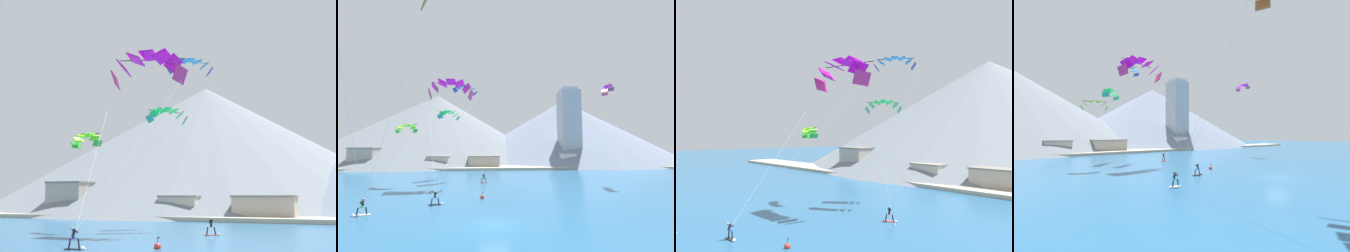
# 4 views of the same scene
# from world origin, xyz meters

# --- Properties ---
(ground_plane) EXTENTS (400.00, 400.00, 0.00)m
(ground_plane) POSITION_xyz_m (0.00, 0.00, 0.00)
(ground_plane) COLOR #23567F
(kitesurfer_near_lead) EXTENTS (1.79, 0.80, 1.73)m
(kitesurfer_near_lead) POSITION_xyz_m (-13.39, 3.90, 0.52)
(kitesurfer_near_lead) COLOR white
(kitesurfer_near_lead) RESTS_ON ground
(kitesurfer_near_trail) EXTENTS (1.75, 0.66, 1.77)m
(kitesurfer_near_trail) POSITION_xyz_m (-6.59, 7.52, 0.55)
(kitesurfer_near_trail) COLOR black
(kitesurfer_near_trail) RESTS_ON ground
(kitesurfer_mid_center) EXTENTS (1.72, 1.17, 1.84)m
(kitesurfer_mid_center) POSITION_xyz_m (-1.07, 23.98, 0.58)
(kitesurfer_mid_center) COLOR #E54C33
(kitesurfer_mid_center) RESTS_ON ground
(parafoil_kite_near_trail) EXTENTS (8.62, 16.72, 18.29)m
(parafoil_kite_near_trail) POSITION_xyz_m (-7.63, 22.11, 18.08)
(parafoil_kite_near_trail) COLOR #CA2674
(parafoil_kite_mid_center) EXTENTS (7.14, 8.37, 19.45)m
(parafoil_kite_mid_center) POSITION_xyz_m (-5.72, 30.24, 19.96)
(parafoil_kite_mid_center) COLOR navy
(parafoil_kite_distant_high_outer) EXTENTS (4.29, 2.29, 1.62)m
(parafoil_kite_distant_high_outer) POSITION_xyz_m (-15.72, 22.81, 10.51)
(parafoil_kite_distant_high_outer) COLOR green
(parafoil_kite_distant_low_drift) EXTENTS (4.91, 4.97, 2.07)m
(parafoil_kite_distant_low_drift) POSITION_xyz_m (-9.56, 32.04, 14.46)
(parafoil_kite_distant_low_drift) COLOR #2B9874
(parafoil_kite_distant_mid_solo) EXTENTS (2.40, 4.82, 1.74)m
(parafoil_kite_distant_mid_solo) POSITION_xyz_m (23.60, 22.38, 18.71)
(parafoil_kite_distant_mid_solo) COLOR #943867
(race_marker_buoy) EXTENTS (0.56, 0.56, 1.02)m
(race_marker_buoy) POSITION_xyz_m (-1.27, 10.45, 0.16)
(race_marker_buoy) COLOR red
(race_marker_buoy) RESTS_ON ground
(shoreline_strip) EXTENTS (180.00, 10.00, 0.70)m
(shoreline_strip) POSITION_xyz_m (0.00, 51.95, 0.35)
(shoreline_strip) COLOR #BCAD8E
(shoreline_strip) RESTS_ON ground
(shore_building_harbour_front) EXTENTS (10.31, 4.72, 4.09)m
(shore_building_harbour_front) POSITION_xyz_m (-1.54, 53.75, 2.05)
(shore_building_harbour_front) COLOR #A89E8E
(shore_building_harbour_front) RESTS_ON ground
(shore_building_promenade_mid) EXTENTS (9.72, 4.89, 5.08)m
(shore_building_promenade_mid) POSITION_xyz_m (35.89, 55.66, 2.55)
(shore_building_promenade_mid) COLOR silver
(shore_building_promenade_mid) RESTS_ON ground
(shore_building_quay_east) EXTENTS (6.94, 5.74, 4.08)m
(shore_building_quay_east) POSITION_xyz_m (-15.94, 53.77, 2.05)
(shore_building_quay_east) COLOR beige
(shore_building_quay_east) RESTS_ON ground
(shore_building_quay_west) EXTENTS (5.54, 4.22, 4.91)m
(shore_building_quay_west) POSITION_xyz_m (26.32, 54.11, 2.47)
(shore_building_quay_west) COLOR silver
(shore_building_quay_west) RESTS_ON ground
(shore_building_old_town) EXTENTS (7.81, 6.80, 6.73)m
(shore_building_old_town) POSITION_xyz_m (-39.10, 54.46, 3.38)
(shore_building_old_town) COLOR #A89E8E
(shore_building_old_town) RESTS_ON ground
(highrise_tower) EXTENTS (7.00, 7.00, 28.82)m
(highrise_tower) POSITION_xyz_m (29.43, 59.53, 14.20)
(highrise_tower) COLOR #A8ADB7
(highrise_tower) RESTS_ON ground
(mountain_peak_west_ridge) EXTENTS (108.88, 108.88, 32.07)m
(mountain_peak_west_ridge) POSITION_xyz_m (40.57, 98.25, 16.03)
(mountain_peak_west_ridge) COLOR slate
(mountain_peak_west_ridge) RESTS_ON ground
(mountain_peak_central_summit) EXTENTS (122.29, 122.29, 35.40)m
(mountain_peak_central_summit) POSITION_xyz_m (-28.25, 105.95, 17.70)
(mountain_peak_central_summit) COLOR slate
(mountain_peak_central_summit) RESTS_ON ground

